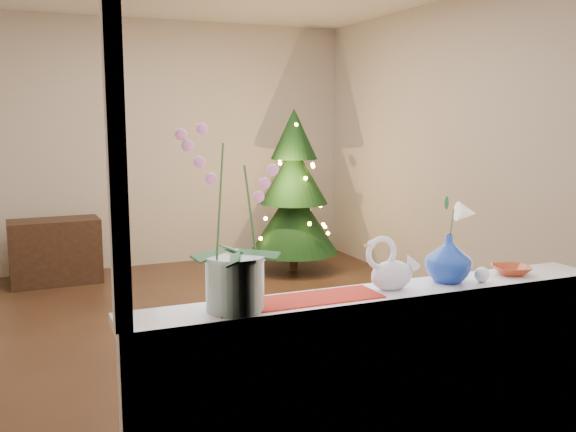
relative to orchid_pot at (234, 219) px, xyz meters
name	(u,v)px	position (x,y,z in m)	size (l,w,h in m)	color
ground	(220,330)	(0.65, 2.39, -1.27)	(5.00, 5.00, 0.00)	#342115
wall_back	(152,144)	(0.65, 4.89, 0.08)	(4.50, 0.10, 2.70)	beige
wall_front	(399,193)	(0.65, -0.11, 0.08)	(4.50, 0.10, 2.70)	beige
wall_right	(462,151)	(2.90, 2.39, 0.08)	(0.10, 5.00, 2.70)	beige
window_apron	(389,407)	(0.65, -0.07, -0.83)	(2.20, 0.08, 0.88)	white
windowsill	(380,296)	(0.65, 0.02, -0.37)	(2.20, 0.26, 0.04)	white
window_frame	(398,103)	(0.65, -0.08, 0.43)	(2.22, 0.06, 1.60)	white
runner	(298,300)	(0.27, 0.02, -0.35)	(0.70, 0.20, 0.01)	maroon
orchid_pot	(234,219)	(0.00, 0.00, 0.00)	(0.24, 0.24, 0.71)	beige
swan	(392,264)	(0.71, 0.02, -0.24)	(0.26, 0.12, 0.22)	silver
blue_vase	(449,255)	(1.01, 0.04, -0.23)	(0.23, 0.23, 0.25)	navy
lily	(451,207)	(1.01, 0.04, -0.01)	(0.14, 0.08, 0.18)	white
paperweight	(482,275)	(1.14, -0.03, -0.32)	(0.07, 0.07, 0.07)	white
amber_dish	(511,271)	(1.36, 0.03, -0.33)	(0.15, 0.15, 0.04)	#983318
xmas_tree	(294,191)	(1.98, 4.00, -0.40)	(0.95, 0.95, 1.74)	black
side_table	(55,251)	(-0.44, 4.42, -0.95)	(0.86, 0.43, 0.65)	black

